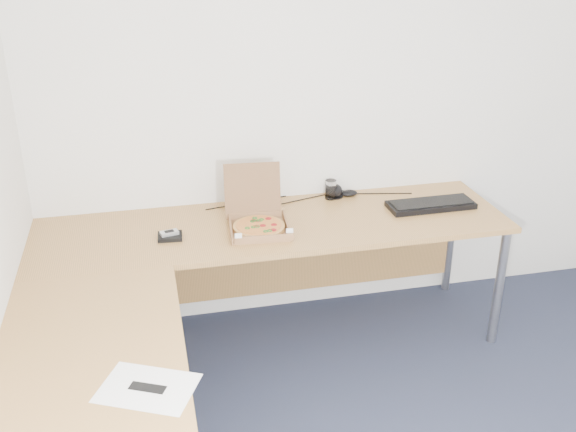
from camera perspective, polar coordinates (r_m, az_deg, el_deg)
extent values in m
cube|color=#B58043|center=(3.47, -1.25, -0.86)|extent=(2.50, 0.70, 0.03)
cube|color=#B58043|center=(2.48, -17.00, -13.44)|extent=(0.70, 1.50, 0.03)
cylinder|color=gray|center=(4.26, 13.95, -2.06)|extent=(0.05, 0.05, 0.70)
cube|color=#90643E|center=(3.38, -2.55, -1.24)|extent=(0.30, 0.30, 0.01)
cube|color=#90643E|center=(3.47, -3.11, 2.21)|extent=(0.30, 0.06, 0.29)
cylinder|color=#DD994A|center=(3.38, -2.55, -1.01)|extent=(0.27, 0.27, 0.02)
cylinder|color=#B13B21|center=(3.37, -2.55, -0.81)|extent=(0.23, 0.23, 0.00)
cylinder|color=silver|center=(3.76, 3.73, 2.32)|extent=(0.06, 0.06, 0.11)
cube|color=black|center=(3.74, 12.32, 0.95)|extent=(0.49, 0.18, 0.03)
ellipsoid|color=black|center=(3.82, 5.35, 2.00)|extent=(0.10, 0.08, 0.03)
cube|color=black|center=(3.35, -10.24, -1.77)|extent=(0.13, 0.11, 0.02)
cube|color=#B2B5BA|center=(3.35, -10.30, -1.45)|extent=(0.10, 0.06, 0.02)
cube|color=white|center=(2.37, -12.13, -14.42)|extent=(0.39, 0.34, 0.00)
ellipsoid|color=black|center=(3.79, 4.09, 2.27)|extent=(0.10, 0.10, 0.08)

